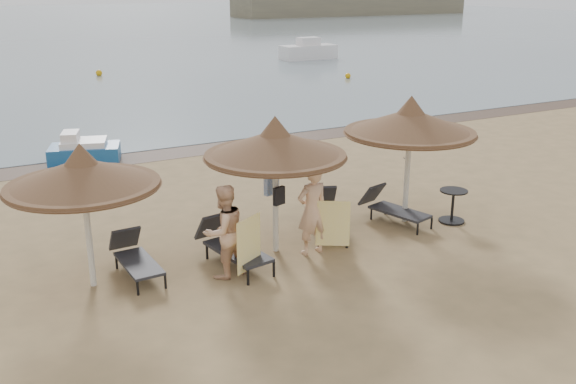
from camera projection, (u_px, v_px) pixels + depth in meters
name	position (u px, v px, depth m)	size (l,w,h in m)	color
ground	(272.00, 265.00, 12.78)	(160.00, 160.00, 0.00)	#9D7F51
wet_sand_strip	(141.00, 156.00, 20.65)	(200.00, 1.60, 0.01)	#4F3C2F
palapa_left	(82.00, 174.00, 11.27)	(2.75, 2.75, 2.72)	beige
palapa_center	(275.00, 145.00, 12.76)	(2.90, 2.90, 2.88)	beige
palapa_right	(410.00, 122.00, 14.40)	(3.00, 3.00, 2.97)	beige
lounger_far_left	(135.00, 256.00, 12.35)	(0.66, 1.77, 0.78)	black
lounger_near_left	(230.00, 244.00, 12.81)	(0.97, 2.06, 0.89)	black
lounger_near_right	(325.00, 213.00, 14.48)	(1.36, 2.08, 0.89)	black
lounger_far_right	(391.00, 207.00, 15.03)	(1.02, 1.86, 0.79)	black
side_table	(452.00, 207.00, 14.98)	(0.64, 0.64, 0.78)	black
person_left	(224.00, 224.00, 12.01)	(0.97, 0.63, 2.11)	#E2B087
person_right	(312.00, 203.00, 13.02)	(1.01, 0.66, 2.20)	#E2B087
towel_left	(249.00, 244.00, 11.98)	(0.66, 0.38, 1.05)	yellow
towel_right	(333.00, 224.00, 13.10)	(0.61, 0.38, 0.98)	yellow
bag_patterned	(271.00, 184.00, 13.19)	(0.36, 0.21, 0.43)	white
bag_dark	(279.00, 196.00, 12.95)	(0.28, 0.16, 0.37)	black
pedal_boat	(84.00, 151.00, 19.92)	(2.37, 1.81, 0.98)	#164F8D
buoy_mid	(99.00, 73.00, 37.88)	(0.37, 0.37, 0.37)	#D99907
buoy_right	(348.00, 76.00, 36.90)	(0.33, 0.33, 0.33)	#D99907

